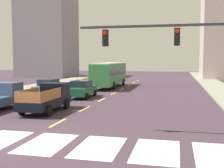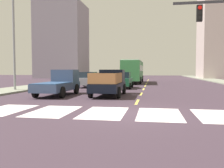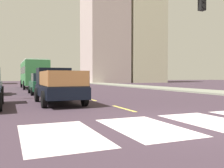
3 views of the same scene
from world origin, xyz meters
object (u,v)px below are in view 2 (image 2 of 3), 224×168
(pickup_dark, at_px, (60,83))
(city_bus, at_px, (133,70))
(sedan_near_left, at_px, (123,80))
(sedan_far, at_px, (89,80))
(pickup_stakebed, at_px, (110,83))
(streetlight_left, at_px, (15,36))

(pickup_dark, relative_size, city_bus, 0.48)
(city_bus, bearing_deg, pickup_dark, -103.99)
(city_bus, xyz_separation_m, sedan_near_left, (-0.25, -10.64, -1.09))
(city_bus, distance_m, sedan_far, 10.65)
(pickup_stakebed, distance_m, streetlight_left, 10.09)
(sedan_near_left, bearing_deg, city_bus, 90.73)
(streetlight_left, bearing_deg, pickup_stakebed, -13.26)
(pickup_dark, distance_m, sedan_far, 8.74)
(pickup_dark, distance_m, streetlight_left, 7.05)
(pickup_stakebed, bearing_deg, sedan_far, 115.13)
(sedan_far, bearing_deg, pickup_dark, -90.55)
(pickup_stakebed, bearing_deg, streetlight_left, 166.75)
(city_bus, relative_size, streetlight_left, 1.20)
(sedan_far, height_order, streetlight_left, streetlight_left)
(pickup_stakebed, relative_size, sedan_far, 1.18)
(pickup_stakebed, xyz_separation_m, sedan_near_left, (0.08, 7.39, -0.08))
(pickup_stakebed, xyz_separation_m, sedan_far, (-3.90, 8.32, -0.08))
(sedan_far, distance_m, streetlight_left, 9.02)
(pickup_dark, bearing_deg, streetlight_left, 155.82)
(sedan_far, distance_m, sedan_near_left, 4.08)
(pickup_dark, relative_size, sedan_near_left, 1.18)
(pickup_stakebed, height_order, streetlight_left, streetlight_left)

